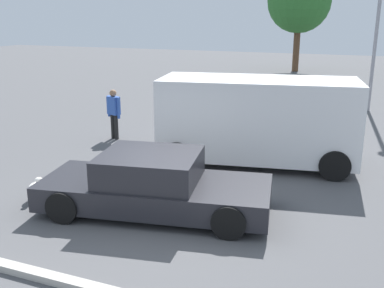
% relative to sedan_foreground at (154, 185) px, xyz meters
% --- Properties ---
extents(ground_plane, '(80.00, 80.00, 0.00)m').
position_rel_sedan_foreground_xyz_m(ground_plane, '(0.27, -0.12, -0.57)').
color(ground_plane, '#515154').
extents(sedan_foreground, '(4.87, 2.61, 1.23)m').
position_rel_sedan_foreground_xyz_m(sedan_foreground, '(0.00, 0.00, 0.00)').
color(sedan_foreground, '#232328').
rests_on(sedan_foreground, ground_plane).
extents(dog, '(0.35, 0.61, 0.44)m').
position_rel_sedan_foreground_xyz_m(dog, '(-2.68, -0.40, -0.29)').
color(dog, white).
rests_on(dog, ground_plane).
extents(van_white, '(5.37, 2.93, 2.30)m').
position_rel_sedan_foreground_xyz_m(van_white, '(1.16, 3.79, 0.67)').
color(van_white, white).
rests_on(van_white, ground_plane).
extents(pedestrian, '(0.54, 0.36, 1.61)m').
position_rel_sedan_foreground_xyz_m(pedestrian, '(-3.68, 4.53, 0.39)').
color(pedestrian, black).
rests_on(pedestrian, ground_plane).
extents(parking_curb, '(9.21, 0.20, 0.12)m').
position_rel_sedan_foreground_xyz_m(parking_curb, '(0.27, -2.87, -0.51)').
color(parking_curb, '#B7B2A8').
rests_on(parking_curb, ground_plane).
extents(tree_back_left, '(4.29, 4.29, 6.90)m').
position_rel_sedan_foreground_xyz_m(tree_back_left, '(-1.28, 24.78, 4.17)').
color(tree_back_left, brown).
rests_on(tree_back_left, ground_plane).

